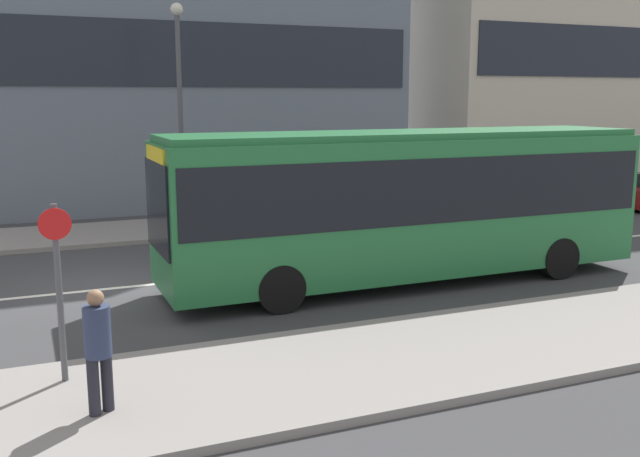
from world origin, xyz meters
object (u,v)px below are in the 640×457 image
object	(u,v)px
city_bus	(407,197)
pedestrian_near_stop	(98,344)
parked_car_0	(564,199)
street_lamp	(180,94)
bus_stop_sign	(58,279)

from	to	relation	value
city_bus	pedestrian_near_stop	distance (m)	8.50
parked_car_0	pedestrian_near_stop	bearing A→B (deg)	-148.50
pedestrian_near_stop	street_lamp	world-z (taller)	street_lamp
bus_stop_sign	street_lamp	world-z (taller)	street_lamp
street_lamp	bus_stop_sign	bearing A→B (deg)	-110.81
parked_car_0	pedestrian_near_stop	distance (m)	19.14
bus_stop_sign	city_bus	bearing A→B (deg)	24.24
parked_car_0	pedestrian_near_stop	world-z (taller)	pedestrian_near_stop
parked_car_0	pedestrian_near_stop	size ratio (longest dim) A/B	2.51
parked_car_0	street_lamp	world-z (taller)	street_lamp
city_bus	street_lamp	bearing A→B (deg)	109.86
parked_car_0	street_lamp	size ratio (longest dim) A/B	0.62
city_bus	bus_stop_sign	xyz separation A→B (m)	(-7.44, -3.35, -0.31)
city_bus	street_lamp	world-z (taller)	street_lamp
street_lamp	parked_car_0	bearing A→B (deg)	-8.32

